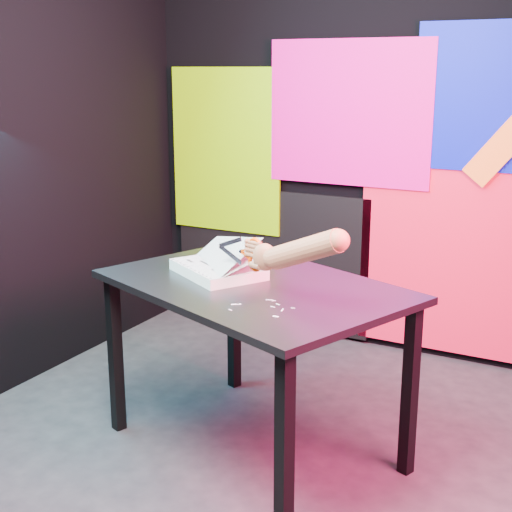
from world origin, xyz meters
The scene contains 7 objects.
room centered at (0.00, 0.00, 1.35)m, with size 3.01×3.01×2.71m.
backdrop centered at (0.06, 1.46, 0.96)m, with size 2.88×0.05×2.08m.
work_table centered at (-0.12, 0.10, 0.66)m, with size 1.41×1.18×0.75m.
printout_stack centered at (-0.31, 0.13, 0.78)m, with size 0.46×0.43×0.20m.
scissors centered at (-0.08, 0.00, 0.90)m, with size 0.23×0.07×0.14m.
hand_forearm centered at (0.15, -0.06, 0.95)m, with size 0.47×0.18×0.22m.
paper_clippings centered at (0.05, -0.15, 0.75)m, with size 0.23×0.18×0.00m.
Camera 1 is at (1.19, -2.34, 1.60)m, focal length 50.00 mm.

